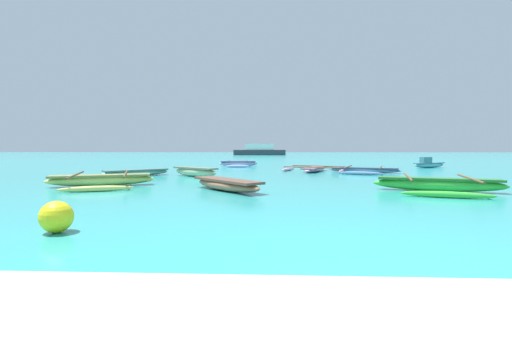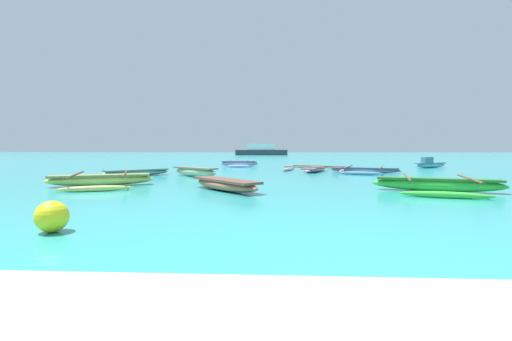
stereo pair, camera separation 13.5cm
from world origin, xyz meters
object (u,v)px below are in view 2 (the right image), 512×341
Objects in this scene: moored_boat_3 at (195,171)px; moored_boat_8 at (364,170)px; moored_boat_5 at (430,164)px; moored_boat_1 at (315,169)px; moored_boat_7 at (137,172)px; moored_boat_2 at (437,185)px; moored_boat_6 at (101,180)px; distant_ferry at (261,150)px; moored_boat_0 at (225,184)px; moored_boat_4 at (239,163)px; mooring_buoy_0 at (52,217)px.

moored_boat_3 is 9.92m from moored_boat_8.
moored_boat_8 is at bearing 56.66° from moored_boat_3.
moored_boat_3 is at bearing 178.37° from moored_boat_5.
moored_boat_1 is 10.56m from moored_boat_7.
moored_boat_8 is at bearing 107.89° from moored_boat_2.
moored_boat_6 is 0.41× the size of distant_ferry.
moored_boat_8 is at bearing -81.46° from distant_ferry.
moored_boat_1 is at bearing 21.33° from moored_boat_6.
distant_ferry is at bearing 139.09° from moored_boat_0.
moored_boat_4 is 1.09× the size of moored_boat_5.
moored_boat_0 is 7.17m from moored_boat_2.
moored_boat_0 is 5.67× the size of mooring_buoy_0.
moored_boat_6 is (-5.03, 1.24, 0.01)m from moored_boat_0.
moored_boat_5 is (6.10, 14.18, 0.05)m from moored_boat_2.
moored_boat_1 is 10.04m from moored_boat_5.
moored_boat_7 is (-0.52, 4.74, -0.04)m from moored_boat_6.
mooring_buoy_0 reaches higher than moored_boat_7.
moored_boat_0 is 6.35m from mooring_buoy_0.
moored_boat_6 is (-3.92, -14.45, -0.00)m from moored_boat_4.
distant_ferry is (-14.17, 47.48, 0.70)m from moored_boat_5.
moored_boat_8 is (-6.22, -5.45, -0.11)m from moored_boat_5.
moored_boat_7 is (-18.82, -8.33, -0.09)m from moored_boat_5.
moored_boat_3 is at bearing 90.92° from mooring_buoy_0.
moored_boat_6 is 1.42× the size of moored_boat_7.
moored_boat_5 is at bearing -18.38° from moored_boat_7.
moored_boat_2 is at bearing 33.08° from mooring_buoy_0.
moored_boat_7 is at bearing -94.76° from distant_ferry.
moored_boat_4 is at bearing -90.25° from distant_ferry.
moored_boat_3 reaches higher than moored_boat_7.
moored_boat_4 is 6.06× the size of mooring_buoy_0.
moored_boat_4 is 0.30× the size of distant_ferry.
moored_boat_4 is 10.64m from moored_boat_8.
moored_boat_5 is at bearing -41.29° from moored_boat_1.
moored_boat_5 reaches higher than moored_boat_0.
moored_boat_8 reaches higher than moored_boat_1.
moored_boat_5 reaches higher than moored_boat_3.
moored_boat_3 is at bearing 166.71° from moored_boat_2.
mooring_buoy_0 is (-2.18, -5.96, 0.05)m from moored_boat_0.
distant_ferry is (-5.17, 51.93, 0.83)m from moored_boat_1.
moored_boat_2 is 0.94× the size of moored_boat_8.
mooring_buoy_0 is (-9.35, -6.09, 0.04)m from moored_boat_2.
moored_boat_4 is 10.68m from moored_boat_7.
moored_boat_3 is (-9.54, 5.59, 0.03)m from moored_boat_2.
distant_ferry is (-7.95, 52.93, 0.82)m from moored_boat_8.
moored_boat_0 reaches higher than moored_boat_7.
mooring_buoy_0 is at bearing -97.98° from moored_boat_4.
moored_boat_0 is 61.80m from distant_ferry.
moored_boat_6 reaches higher than moored_boat_8.
distant_ferry reaches higher than mooring_buoy_0.
moored_boat_0 is 19.51m from moored_boat_5.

